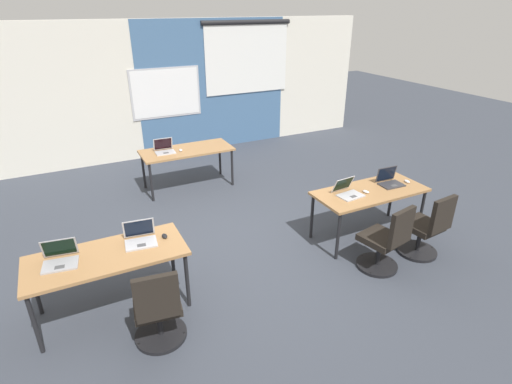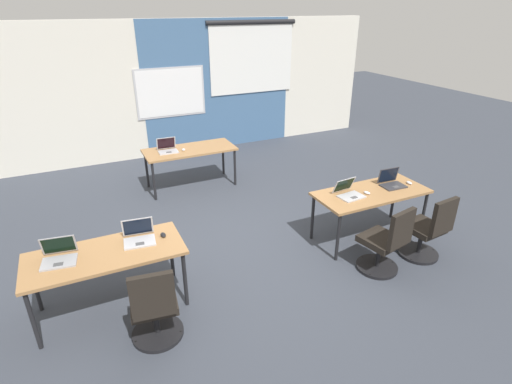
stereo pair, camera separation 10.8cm
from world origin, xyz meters
The scene contains 17 objects.
ground_plane centered at (0.00, 0.00, 0.00)m, with size 24.00×24.00×0.00m.
back_wall_assembly centered at (0.06, 4.20, 1.41)m, with size 10.00×0.27×2.80m.
desk_near_left centered at (-1.75, -0.60, 0.66)m, with size 1.60×0.70×0.72m.
desk_near_right centered at (1.75, -0.60, 0.66)m, with size 1.60×0.70×0.72m.
desk_far_center centered at (0.00, 2.20, 0.66)m, with size 1.60×0.70×0.72m.
laptop_near_right_inner centered at (1.38, -0.57, 0.77)m, with size 0.36×0.35×0.22m.
mouse_near_right_inner centered at (1.64, -0.63, 0.74)m, with size 0.08×0.11×0.03m.
chair_near_right_inner centered at (1.39, -1.34, 0.38)m, with size 0.52×0.57×0.92m.
laptop_near_left_inner centered at (-1.38, -0.51, 0.77)m, with size 0.36×0.32×0.23m.
mouse_near_left_inner centered at (-1.12, -0.54, 0.74)m, with size 0.06×0.10×0.03m.
chair_near_left_inner centered at (-1.42, -1.28, 0.38)m, with size 0.52×0.56×0.92m.
laptop_near_right_end centered at (2.13, -0.55, 0.77)m, with size 0.34×0.28×0.24m.
mouse_near_right_end centered at (2.41, -0.62, 0.74)m, with size 0.06×0.10×0.03m.
chair_near_right_end centered at (2.09, -1.34, 0.38)m, with size 0.52×0.56×0.92m.
laptop_near_left_end centered at (-2.18, -0.55, 0.77)m, with size 0.37×0.34×0.23m.
laptop_far_left centered at (-0.39, 2.23, 0.77)m, with size 0.34×0.30×0.23m.
mouse_far_left centered at (-0.12, 2.16, 0.74)m, with size 0.07×0.11×0.03m.
Camera 2 is at (-1.82, -4.42, 3.06)m, focal length 28.06 mm.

